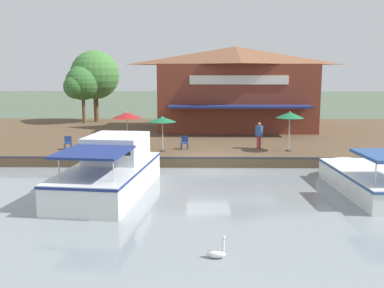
% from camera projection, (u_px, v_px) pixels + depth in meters
% --- Properties ---
extents(ground_plane, '(220.00, 220.00, 0.00)m').
position_uv_depth(ground_plane, '(208.00, 169.00, 24.44)').
color(ground_plane, '#4C5B47').
extents(quay_deck, '(22.00, 56.00, 0.60)m').
position_uv_depth(quay_deck, '(205.00, 136.00, 35.24)').
color(quay_deck, brown).
rests_on(quay_deck, ground).
extents(quay_edge_fender, '(0.20, 50.40, 0.10)m').
position_uv_depth(quay_edge_fender, '(208.00, 158.00, 24.43)').
color(quay_edge_fender, '#2D2D33').
rests_on(quay_edge_fender, quay_deck).
extents(waterfront_restaurant, '(9.42, 13.55, 7.11)m').
position_uv_depth(waterfront_restaurant, '(235.00, 87.00, 37.20)').
color(waterfront_restaurant, brown).
rests_on(waterfront_restaurant, quay_deck).
extents(patio_umbrella_near_quay_edge, '(1.71, 1.71, 2.20)m').
position_uv_depth(patio_umbrella_near_quay_edge, '(162.00, 120.00, 26.45)').
color(patio_umbrella_near_quay_edge, '#B7B7B7').
rests_on(patio_umbrella_near_quay_edge, quay_deck).
extents(patio_umbrella_far_corner, '(2.01, 2.01, 2.29)m').
position_uv_depth(patio_umbrella_far_corner, '(127.00, 115.00, 28.68)').
color(patio_umbrella_far_corner, '#B7B7B7').
rests_on(patio_umbrella_far_corner, quay_deck).
extents(patio_umbrella_mid_patio_left, '(1.72, 1.72, 2.50)m').
position_uv_depth(patio_umbrella_mid_patio_left, '(290.00, 115.00, 26.48)').
color(patio_umbrella_mid_patio_left, '#B7B7B7').
rests_on(patio_umbrella_mid_patio_left, quay_deck).
extents(cafe_chair_mid_patio, '(0.48, 0.48, 0.85)m').
position_uv_depth(cafe_chair_mid_patio, '(185.00, 142.00, 27.48)').
color(cafe_chair_mid_patio, navy).
rests_on(cafe_chair_mid_patio, quay_deck).
extents(cafe_chair_far_corner_seat, '(0.50, 0.50, 0.85)m').
position_uv_depth(cafe_chair_far_corner_seat, '(68.00, 142.00, 27.34)').
color(cafe_chair_far_corner_seat, navy).
rests_on(cafe_chair_far_corner_seat, quay_deck).
extents(cafe_chair_beside_entrance, '(0.59, 0.59, 0.85)m').
position_uv_depth(cafe_chair_beside_entrance, '(139.00, 136.00, 30.09)').
color(cafe_chair_beside_entrance, navy).
rests_on(cafe_chair_beside_entrance, quay_deck).
extents(person_mid_patio, '(0.48, 0.48, 1.70)m').
position_uv_depth(person_mid_patio, '(259.00, 132.00, 27.60)').
color(person_mid_patio, '#B23338').
rests_on(person_mid_patio, quay_deck).
extents(motorboat_far_downstream, '(7.65, 3.14, 2.09)m').
position_uv_depth(motorboat_far_downstream, '(367.00, 177.00, 19.84)').
color(motorboat_far_downstream, white).
rests_on(motorboat_far_downstream, river_water).
extents(motorboat_mid_row, '(8.96, 4.06, 2.46)m').
position_uv_depth(motorboat_mid_row, '(115.00, 169.00, 20.04)').
color(motorboat_mid_row, white).
rests_on(motorboat_mid_row, river_water).
extents(swan, '(0.35, 0.62, 0.69)m').
position_uv_depth(swan, '(217.00, 253.00, 12.48)').
color(swan, white).
rests_on(swan, river_water).
extents(tree_upstream_bank, '(5.08, 4.84, 7.10)m').
position_uv_depth(tree_upstream_bank, '(93.00, 76.00, 42.47)').
color(tree_upstream_bank, brown).
rests_on(tree_upstream_bank, quay_deck).
extents(tree_downstream_bank, '(3.47, 3.31, 5.56)m').
position_uv_depth(tree_downstream_bank, '(81.00, 84.00, 41.14)').
color(tree_downstream_bank, brown).
rests_on(tree_downstream_bank, quay_deck).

